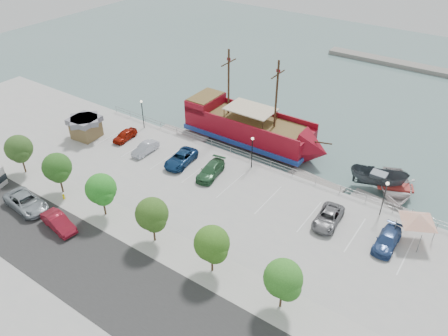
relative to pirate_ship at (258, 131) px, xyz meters
The scene contains 32 objects.
ground 13.44m from the pirate_ship, 77.18° to the right, with size 160.00×160.00×0.00m, color slate.
land_slab 34.10m from the pirate_ship, 85.05° to the right, with size 100.00×58.00×1.20m, color #9F9F9F.
street 29.10m from the pirate_ship, 84.20° to the right, with size 100.00×8.00×0.04m, color #292929.
sidewalk 23.14m from the pirate_ship, 82.69° to the right, with size 100.00×4.00×0.05m, color #A7A59F.
seawall_railing 5.95m from the pirate_ship, 60.16° to the right, with size 50.00×0.06×1.00m.
far_shore 44.06m from the pirate_ship, 72.91° to the left, with size 40.00×3.00×0.80m, color gray.
pirate_ship is the anchor object (origin of this frame).
patrol_boat 16.80m from the pirate_ship, ahead, with size 2.46×6.54×2.53m, color #383F45.
speedboat 18.86m from the pirate_ship, ahead, with size 5.45×7.62×1.58m, color beige.
dock_west 11.03m from the pirate_ship, 159.93° to the right, with size 7.53×2.15×0.43m, color gray.
dock_mid 11.18m from the pirate_ship, 19.79° to the right, with size 7.11×2.03×0.41m, color gray.
dock_east 19.16m from the pirate_ship, 11.27° to the right, with size 7.52×2.15×0.43m, color gray.
shed 23.48m from the pirate_ship, 146.94° to the right, with size 3.86×3.86×2.94m.
canopy_tent 24.30m from the pirate_ship, 19.83° to the right, with size 5.49×5.49×3.62m.
street_van 29.90m from the pirate_ship, 115.47° to the right, with size 2.65×5.75×1.60m, color #8F989F.
street_sedan 28.07m from the pirate_ship, 105.03° to the right, with size 1.61×4.61×1.52m, color maroon.
fire_hydrant 26.11m from the pirate_ship, 114.62° to the right, with size 0.24×0.24×0.69m.
lamp_post_left 16.46m from the pirate_ship, 156.90° to the right, with size 0.36×0.36×4.28m.
lamp_post_mid 7.27m from the pirate_ship, 65.41° to the right, with size 0.36×0.36×4.28m.
lamp_post_right 20.07m from the pirate_ship, 18.74° to the right, with size 0.36×0.36×4.28m.
tree_a 29.85m from the pirate_ship, 129.43° to the right, with size 3.30×3.20×5.00m.
tree_b 25.98m from the pirate_ship, 117.38° to the right, with size 3.30×3.20×5.00m.
tree_c 23.61m from the pirate_ship, 102.06° to the right, with size 3.30×3.20×5.00m.
tree_d 23.19m from the pirate_ship, 84.82° to the right, with size 3.30×3.20×5.00m.
tree_e 24.82m from the pirate_ship, 68.44° to the right, with size 3.30×3.20×5.00m.
tree_f 28.14m from the pirate_ship, 55.03° to the right, with size 3.30×3.20×5.00m.
parked_car_a 18.12m from the pirate_ship, 145.21° to the right, with size 1.56×3.88×1.32m, color maroon.
parked_car_b 15.23m from the pirate_ship, 131.98° to the right, with size 1.41×4.03×1.33m, color #A9ADBB.
parked_car_c 11.70m from the pirate_ship, 114.07° to the right, with size 2.41×5.23×1.45m, color navy.
parked_car_d 10.70m from the pirate_ship, 90.87° to the right, with size 2.02×4.98×1.44m, color #2C5C37.
parked_car_g 18.39m from the pirate_ship, 35.97° to the right, with size 2.29×4.97×1.38m, color slate.
parked_car_h 23.52m from the pirate_ship, 27.01° to the right, with size 1.92×4.71×1.37m, color navy.
Camera 1 is at (22.72, -32.32, 29.89)m, focal length 35.00 mm.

